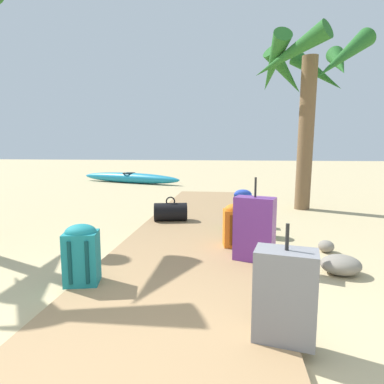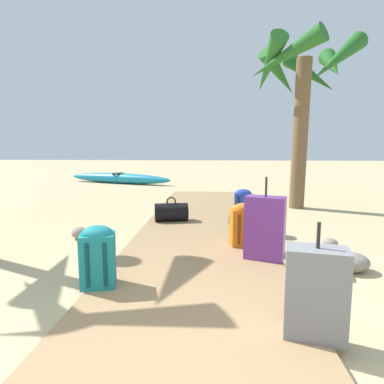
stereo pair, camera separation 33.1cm
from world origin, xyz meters
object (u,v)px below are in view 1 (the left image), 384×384
object	(u,v)px
backpack_blue	(243,205)
backpack_orange	(236,224)
duffel_bag_black	(171,212)
duffel_bag_green	(250,221)
palm_tree_far_right	(306,81)
backpack_teal	(82,253)
suitcase_purple	(254,229)
kayak	(129,178)
suitcase_grey	(285,295)

from	to	relation	value
backpack_blue	backpack_orange	bearing A→B (deg)	-94.78
duffel_bag_black	duffel_bag_green	world-z (taller)	duffel_bag_black
duffel_bag_green	palm_tree_far_right	size ratio (longest dim) A/B	0.20
backpack_teal	backpack_blue	distance (m)	3.21
duffel_bag_black	backpack_teal	bearing A→B (deg)	-96.74
backpack_orange	suitcase_purple	bearing A→B (deg)	-69.02
backpack_orange	backpack_blue	size ratio (longest dim) A/B	1.01
suitcase_purple	kayak	distance (m)	9.35
suitcase_purple	kayak	size ratio (longest dim) A/B	0.22
suitcase_grey	palm_tree_far_right	world-z (taller)	palm_tree_far_right
backpack_orange	palm_tree_far_right	distance (m)	4.06
palm_tree_far_right	suitcase_purple	bearing A→B (deg)	-108.91
suitcase_purple	backpack_teal	distance (m)	1.83
backpack_orange	kayak	bearing A→B (deg)	116.71
suitcase_purple	backpack_blue	bearing A→B (deg)	92.03
kayak	duffel_bag_green	bearing A→B (deg)	-59.27
backpack_blue	palm_tree_far_right	distance (m)	3.07
duffel_bag_black	palm_tree_far_right	size ratio (longest dim) A/B	0.17
backpack_blue	suitcase_grey	world-z (taller)	suitcase_grey
backpack_blue	palm_tree_far_right	bearing A→B (deg)	50.62
backpack_teal	suitcase_grey	world-z (taller)	suitcase_grey
kayak	duffel_bag_black	bearing A→B (deg)	-66.42
backpack_teal	suitcase_purple	bearing A→B (deg)	27.52
duffel_bag_black	suitcase_purple	bearing A→B (deg)	-54.75
suitcase_grey	kayak	size ratio (longest dim) A/B	0.18
suitcase_purple	duffel_bag_black	bearing A→B (deg)	125.25
duffel_bag_black	backpack_blue	distance (m)	1.25
duffel_bag_black	backpack_teal	distance (m)	2.71
backpack_blue	duffel_bag_green	bearing A→B (deg)	-81.74
duffel_bag_black	suitcase_grey	xyz separation A→B (m)	(1.40, -3.37, 0.15)
backpack_blue	suitcase_grey	bearing A→B (deg)	-87.23
palm_tree_far_right	kayak	xyz separation A→B (m)	(-5.36, 4.84, -2.49)
suitcase_grey	kayak	distance (m)	10.77
palm_tree_far_right	backpack_teal	bearing A→B (deg)	-122.89
duffel_bag_black	kayak	xyz separation A→B (m)	(-2.85, 6.53, -0.04)
duffel_bag_black	backpack_orange	distance (m)	1.74
suitcase_grey	kayak	bearing A→B (deg)	113.25
suitcase_grey	duffel_bag_green	bearing A→B (deg)	91.58
backpack_orange	backpack_teal	world-z (taller)	backpack_teal
suitcase_purple	backpack_teal	world-z (taller)	suitcase_purple
suitcase_grey	backpack_blue	bearing A→B (deg)	92.77
duffel_bag_black	kayak	distance (m)	7.12
backpack_teal	kayak	bearing A→B (deg)	105.37
duffel_bag_black	backpack_blue	size ratio (longest dim) A/B	1.12
suitcase_purple	backpack_orange	distance (m)	0.54
duffel_bag_green	palm_tree_far_right	bearing A→B (deg)	61.38
suitcase_purple	palm_tree_far_right	distance (m)	4.36
backpack_blue	kayak	xyz separation A→B (m)	(-4.08, 6.40, -0.17)
backpack_teal	palm_tree_far_right	size ratio (longest dim) A/B	0.16
duffel_bag_green	backpack_teal	bearing A→B (deg)	-126.75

